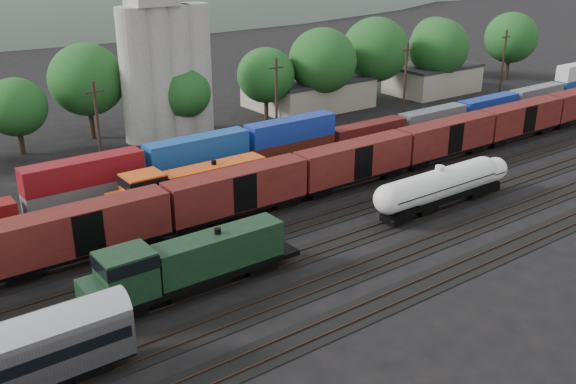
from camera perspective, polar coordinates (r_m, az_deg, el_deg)
ground at (r=62.89m, az=1.79°, el=-2.89°), size 600.00×600.00×0.00m
tracks at (r=62.87m, az=1.79°, el=-2.85°), size 180.00×33.20×0.20m
green_locomotive at (r=50.01m, az=-9.36°, el=-6.41°), size 18.32×3.23×4.85m
tank_car_a at (r=67.01m, az=13.21°, el=0.56°), size 17.17×3.07×4.50m
tank_car_b at (r=69.41m, az=14.87°, el=0.86°), size 15.02×2.69×3.94m
orange_locomotive at (r=65.77m, az=-8.96°, el=0.49°), size 18.87×3.14×4.72m
boxcar_string at (r=62.85m, az=-4.53°, el=0.12°), size 138.20×2.90×4.20m
container_wall at (r=80.74m, az=2.52°, el=4.43°), size 184.73×2.60×5.80m
grain_silo at (r=90.95m, az=-10.92°, el=11.76°), size 13.40×5.00×29.00m
industrial_sheds at (r=93.56m, az=-8.50°, el=6.72°), size 119.38×17.26×5.10m
tree_band at (r=88.29m, az=-14.55°, el=9.21°), size 165.71×22.50×14.51m
utility_poles at (r=78.30m, az=-8.25°, el=6.63°), size 122.20×0.36×12.00m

